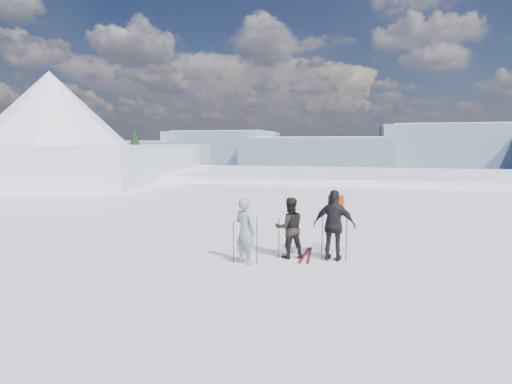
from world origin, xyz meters
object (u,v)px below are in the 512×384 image
at_px(skier_grey, 245,231).
at_px(skier_pack, 334,225).
at_px(skier_dark, 290,228).
at_px(skis_loose, 307,255).

xyz_separation_m(skier_grey, skier_pack, (2.35, 0.85, 0.09)).
distance_m(skier_dark, skis_loose, 1.03).
distance_m(skier_pack, skis_loose, 1.29).
height_order(skier_dark, skier_pack, skier_pack).
bearing_deg(skis_loose, skier_dark, -146.35).
bearing_deg(skis_loose, skier_pack, -19.39).
bearing_deg(skier_pack, skier_grey, 25.75).
relative_size(skier_grey, skier_dark, 1.04).
bearing_deg(skis_loose, skier_grey, -144.27).
xyz_separation_m(skier_grey, skis_loose, (1.57, 1.13, -0.89)).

